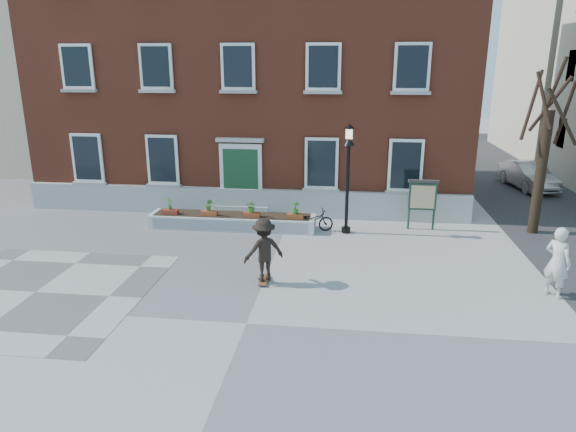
# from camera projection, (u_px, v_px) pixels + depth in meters

# --- Properties ---
(ground) EXTENTS (100.00, 100.00, 0.00)m
(ground) POSITION_uv_depth(u_px,v_px,m) (246.00, 323.00, 12.19)
(ground) COLOR #979799
(ground) RESTS_ON ground
(checker_patch) EXTENTS (6.00, 6.00, 0.01)m
(checker_patch) POSITION_uv_depth(u_px,v_px,m) (36.00, 292.00, 13.85)
(checker_patch) COLOR #58585A
(checker_patch) RESTS_ON ground
(distant_building) EXTENTS (10.00, 12.00, 13.00)m
(distant_building) POSITION_uv_depth(u_px,v_px,m) (21.00, 53.00, 31.46)
(distant_building) COLOR beige
(distant_building) RESTS_ON ground
(bicycle) EXTENTS (1.68, 0.97, 0.83)m
(bicycle) POSITION_uv_depth(u_px,v_px,m) (312.00, 221.00, 18.71)
(bicycle) COLOR black
(bicycle) RESTS_ON ground
(parked_car) EXTENTS (2.02, 4.12, 1.30)m
(parked_car) POSITION_uv_depth(u_px,v_px,m) (528.00, 175.00, 25.10)
(parked_car) COLOR #B0B3B5
(parked_car) RESTS_ON ground
(bystander) EXTENTS (0.80, 0.83, 1.92)m
(bystander) POSITION_uv_depth(u_px,v_px,m) (557.00, 262.00, 13.36)
(bystander) COLOR silver
(bystander) RESTS_ON ground
(brick_building) EXTENTS (18.40, 10.85, 12.60)m
(brick_building) POSITION_uv_depth(u_px,v_px,m) (261.00, 55.00, 23.90)
(brick_building) COLOR brown
(brick_building) RESTS_ON ground
(planter_assembly) EXTENTS (6.20, 1.12, 1.15)m
(planter_assembly) POSITION_uv_depth(u_px,v_px,m) (232.00, 220.00, 19.16)
(planter_assembly) COLOR silver
(planter_assembly) RESTS_ON ground
(bare_tree) EXTENTS (1.83, 1.83, 6.16)m
(bare_tree) POSITION_uv_depth(u_px,v_px,m) (543.00, 157.00, 17.94)
(bare_tree) COLOR black
(bare_tree) RESTS_ON ground
(lamp_post) EXTENTS (0.40, 0.40, 3.93)m
(lamp_post) POSITION_uv_depth(u_px,v_px,m) (348.00, 164.00, 17.99)
(lamp_post) COLOR black
(lamp_post) RESTS_ON ground
(notice_board) EXTENTS (1.10, 0.16, 1.87)m
(notice_board) POSITION_uv_depth(u_px,v_px,m) (423.00, 196.00, 18.73)
(notice_board) COLOR #1A3427
(notice_board) RESTS_ON ground
(skateboarder) EXTENTS (1.33, 1.16, 1.86)m
(skateboarder) POSITION_uv_depth(u_px,v_px,m) (264.00, 250.00, 14.22)
(skateboarder) COLOR brown
(skateboarder) RESTS_ON ground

